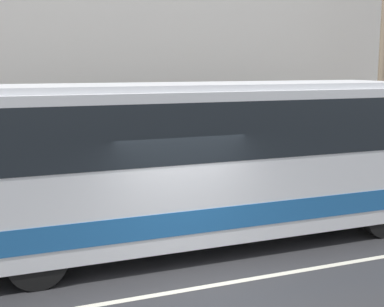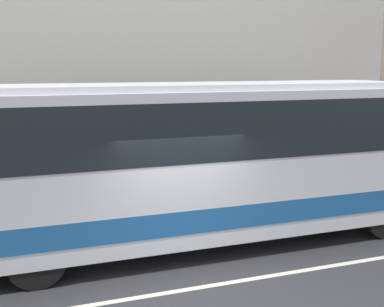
{
  "view_description": "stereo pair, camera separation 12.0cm",
  "coord_description": "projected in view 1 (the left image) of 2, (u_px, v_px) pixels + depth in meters",
  "views": [
    {
      "loc": [
        -3.43,
        -7.98,
        3.77
      ],
      "look_at": [
        0.71,
        2.15,
        1.97
      ],
      "focal_mm": 50.0,
      "sensor_mm": 36.0,
      "label": 1
    },
    {
      "loc": [
        -3.32,
        -8.03,
        3.77
      ],
      "look_at": [
        0.71,
        2.15,
        1.97
      ],
      "focal_mm": 50.0,
      "sensor_mm": 36.0,
      "label": 2
    }
  ],
  "objects": [
    {
      "name": "lane_stripe",
      "position": [
        201.0,
        287.0,
        9.18
      ],
      "size": [
        54.0,
        0.14,
        0.01
      ],
      "color": "beige",
      "rests_on": "ground_plane"
    },
    {
      "name": "pedestrian_waiting",
      "position": [
        182.0,
        170.0,
        14.97
      ],
      "size": [
        0.36,
        0.36,
        1.66
      ],
      "color": "#333338",
      "rests_on": "sidewalk"
    },
    {
      "name": "ground_plane",
      "position": [
        201.0,
        288.0,
        9.19
      ],
      "size": [
        60.0,
        60.0,
        0.0
      ],
      "primitive_type": "plane",
      "color": "#2D2D30"
    },
    {
      "name": "utility_pole_near",
      "position": [
        384.0,
        48.0,
        15.57
      ],
      "size": [
        0.29,
        0.29,
        8.34
      ],
      "color": "brown",
      "rests_on": "sidewalk"
    },
    {
      "name": "transit_bus",
      "position": [
        193.0,
        156.0,
        11.1
      ],
      "size": [
        11.45,
        2.57,
        3.42
      ],
      "color": "silver",
      "rests_on": "ground_plane"
    },
    {
      "name": "sidewalk",
      "position": [
        123.0,
        210.0,
        13.88
      ],
      "size": [
        60.0,
        2.3,
        0.12
      ],
      "color": "#A09E99",
      "rests_on": "ground_plane"
    }
  ]
}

